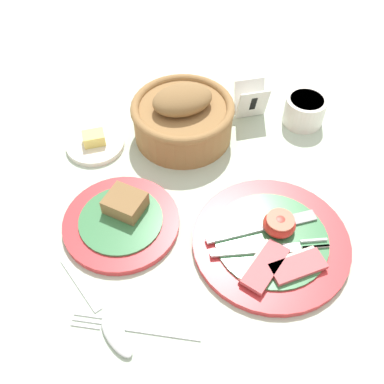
{
  "coord_description": "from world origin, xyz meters",
  "views": [
    {
      "loc": [
        -0.07,
        -0.36,
        0.61
      ],
      "look_at": [
        -0.04,
        0.12,
        0.02
      ],
      "focal_mm": 42.0,
      "sensor_mm": 36.0,
      "label": 1
    }
  ],
  "objects_px": {
    "bread_basket": "(183,117)",
    "fork_on_cloth": "(138,328)",
    "number_card": "(251,101)",
    "butter_dish": "(95,143)",
    "sugar_cup": "(305,110)",
    "breakfast_plate": "(272,241)",
    "bread_plate": "(122,219)",
    "teaspoon_by_saucer": "(107,322)"
  },
  "relations": [
    {
      "from": "fork_on_cloth",
      "to": "butter_dish",
      "type": "bearing_deg",
      "value": -64.94
    },
    {
      "from": "sugar_cup",
      "to": "bread_basket",
      "type": "bearing_deg",
      "value": -174.2
    },
    {
      "from": "butter_dish",
      "to": "breakfast_plate",
      "type": "bearing_deg",
      "value": -39.17
    },
    {
      "from": "bread_plate",
      "to": "sugar_cup",
      "type": "relative_size",
      "value": 2.41
    },
    {
      "from": "butter_dish",
      "to": "fork_on_cloth",
      "type": "height_order",
      "value": "butter_dish"
    },
    {
      "from": "bread_plate",
      "to": "teaspoon_by_saucer",
      "type": "height_order",
      "value": "bread_plate"
    },
    {
      "from": "bread_plate",
      "to": "bread_basket",
      "type": "xyz_separation_m",
      "value": [
        0.11,
        0.2,
        0.04
      ]
    },
    {
      "from": "bread_plate",
      "to": "number_card",
      "type": "xyz_separation_m",
      "value": [
        0.25,
        0.25,
        0.03
      ]
    },
    {
      "from": "breakfast_plate",
      "to": "sugar_cup",
      "type": "bearing_deg",
      "value": 68.43
    },
    {
      "from": "bread_basket",
      "to": "butter_dish",
      "type": "relative_size",
      "value": 1.75
    },
    {
      "from": "bread_plate",
      "to": "fork_on_cloth",
      "type": "height_order",
      "value": "bread_plate"
    },
    {
      "from": "teaspoon_by_saucer",
      "to": "breakfast_plate",
      "type": "bearing_deg",
      "value": 80.61
    },
    {
      "from": "butter_dish",
      "to": "teaspoon_by_saucer",
      "type": "height_order",
      "value": "butter_dish"
    },
    {
      "from": "bread_basket",
      "to": "butter_dish",
      "type": "distance_m",
      "value": 0.17
    },
    {
      "from": "number_card",
      "to": "bread_basket",
      "type": "bearing_deg",
      "value": -169.15
    },
    {
      "from": "bread_basket",
      "to": "breakfast_plate",
      "type": "bearing_deg",
      "value": -64.01
    },
    {
      "from": "sugar_cup",
      "to": "number_card",
      "type": "xyz_separation_m",
      "value": [
        -0.1,
        0.02,
        0.01
      ]
    },
    {
      "from": "bread_basket",
      "to": "fork_on_cloth",
      "type": "height_order",
      "value": "bread_basket"
    },
    {
      "from": "breakfast_plate",
      "to": "number_card",
      "type": "distance_m",
      "value": 0.31
    },
    {
      "from": "sugar_cup",
      "to": "butter_dish",
      "type": "distance_m",
      "value": 0.41
    },
    {
      "from": "breakfast_plate",
      "to": "bread_basket",
      "type": "relative_size",
      "value": 1.3
    },
    {
      "from": "sugar_cup",
      "to": "butter_dish",
      "type": "bearing_deg",
      "value": -173.78
    },
    {
      "from": "bread_basket",
      "to": "butter_dish",
      "type": "bearing_deg",
      "value": -173.19
    },
    {
      "from": "bread_basket",
      "to": "fork_on_cloth",
      "type": "distance_m",
      "value": 0.4
    },
    {
      "from": "bread_plate",
      "to": "number_card",
      "type": "relative_size",
      "value": 2.6
    },
    {
      "from": "fork_on_cloth",
      "to": "bread_plate",
      "type": "bearing_deg",
      "value": -69.44
    },
    {
      "from": "fork_on_cloth",
      "to": "sugar_cup",
      "type": "bearing_deg",
      "value": -116.19
    },
    {
      "from": "breakfast_plate",
      "to": "butter_dish",
      "type": "distance_m",
      "value": 0.38
    },
    {
      "from": "sugar_cup",
      "to": "fork_on_cloth",
      "type": "distance_m",
      "value": 0.52
    },
    {
      "from": "sugar_cup",
      "to": "bread_basket",
      "type": "height_order",
      "value": "bread_basket"
    },
    {
      "from": "number_card",
      "to": "fork_on_cloth",
      "type": "relative_size",
      "value": 0.4
    },
    {
      "from": "butter_dish",
      "to": "number_card",
      "type": "bearing_deg",
      "value": 12.69
    },
    {
      "from": "fork_on_cloth",
      "to": "breakfast_plate",
      "type": "bearing_deg",
      "value": -137.18
    },
    {
      "from": "butter_dish",
      "to": "teaspoon_by_saucer",
      "type": "bearing_deg",
      "value": -83.38
    },
    {
      "from": "breakfast_plate",
      "to": "fork_on_cloth",
      "type": "bearing_deg",
      "value": -149.2
    },
    {
      "from": "breakfast_plate",
      "to": "bread_basket",
      "type": "distance_m",
      "value": 0.29
    },
    {
      "from": "bread_basket",
      "to": "teaspoon_by_saucer",
      "type": "relative_size",
      "value": 1.13
    },
    {
      "from": "number_card",
      "to": "breakfast_plate",
      "type": "bearing_deg",
      "value": -100.5
    },
    {
      "from": "bread_plate",
      "to": "bread_basket",
      "type": "relative_size",
      "value": 0.99
    },
    {
      "from": "butter_dish",
      "to": "number_card",
      "type": "xyz_separation_m",
      "value": [
        0.31,
        0.07,
        0.03
      ]
    },
    {
      "from": "breakfast_plate",
      "to": "fork_on_cloth",
      "type": "relative_size",
      "value": 1.36
    },
    {
      "from": "bread_plate",
      "to": "bread_basket",
      "type": "bearing_deg",
      "value": 61.45
    }
  ]
}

